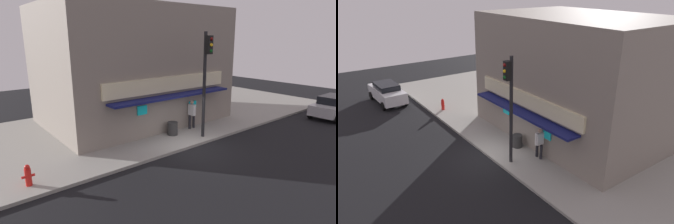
% 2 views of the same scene
% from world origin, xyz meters
% --- Properties ---
extents(ground_plane, '(48.99, 48.99, 0.00)m').
position_xyz_m(ground_plane, '(0.00, 0.00, 0.00)').
color(ground_plane, black).
extents(sidewalk, '(32.66, 10.85, 0.15)m').
position_xyz_m(sidewalk, '(0.00, 5.42, 0.07)').
color(sidewalk, gray).
rests_on(sidewalk, ground_plane).
extents(corner_building, '(11.29, 8.50, 7.31)m').
position_xyz_m(corner_building, '(0.47, 6.27, 3.80)').
color(corner_building, gray).
rests_on(corner_building, sidewalk).
extents(traffic_light, '(0.32, 0.58, 5.76)m').
position_xyz_m(traffic_light, '(1.42, 0.55, 3.81)').
color(traffic_light, black).
rests_on(traffic_light, sidewalk).
extents(fire_hydrant, '(0.48, 0.24, 0.85)m').
position_xyz_m(fire_hydrant, '(-7.74, 0.93, 0.56)').
color(fire_hydrant, red).
rests_on(fire_hydrant, sidewalk).
extents(trash_can, '(0.60, 0.60, 0.75)m').
position_xyz_m(trash_can, '(0.27, 1.95, 0.52)').
color(trash_can, '#2D2D2D').
rests_on(trash_can, sidewalk).
extents(pedestrian, '(0.50, 0.59, 1.76)m').
position_xyz_m(pedestrian, '(1.98, 2.15, 1.12)').
color(pedestrian, black).
rests_on(pedestrian, sidewalk).
extents(potted_plant_by_doorway, '(0.63, 0.63, 0.95)m').
position_xyz_m(potted_plant_by_doorway, '(-2.08, 2.93, 0.71)').
color(potted_plant_by_doorway, gray).
rests_on(potted_plant_by_doorway, sidewalk).
extents(parked_car_silver, '(4.16, 1.96, 1.57)m').
position_xyz_m(parked_car_silver, '(11.95, -2.06, 0.81)').
color(parked_car_silver, '#B7B7BC').
rests_on(parked_car_silver, ground_plane).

